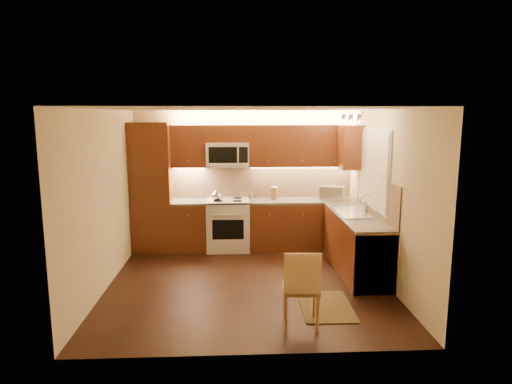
{
  "coord_description": "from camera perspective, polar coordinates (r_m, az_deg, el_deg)",
  "views": [
    {
      "loc": [
        -0.19,
        -6.19,
        2.41
      ],
      "look_at": [
        0.15,
        0.55,
        1.25
      ],
      "focal_mm": 31.2,
      "sensor_mm": 36.0,
      "label": 1
    }
  ],
  "objects": [
    {
      "name": "base_cab_back_right",
      "position": [
        8.23,
        5.81,
        -4.22
      ],
      "size": [
        1.92,
        0.6,
        0.86
      ],
      "primitive_type": "cube",
      "color": "#4F2511",
      "rests_on": "floor"
    },
    {
      "name": "pantry",
      "position": [
        8.13,
        -13.19,
        0.57
      ],
      "size": [
        0.7,
        0.6,
        2.3
      ],
      "primitive_type": "cube",
      "color": "#4F2511",
      "rests_on": "floor"
    },
    {
      "name": "counter_back_right",
      "position": [
        8.14,
        5.87,
        -1.14
      ],
      "size": [
        1.92,
        0.6,
        0.04
      ],
      "primitive_type": "cube",
      "color": "#363431",
      "rests_on": "base_cab_back_right"
    },
    {
      "name": "wall_back",
      "position": [
        8.28,
        -1.54,
        1.69
      ],
      "size": [
        4.0,
        0.01,
        2.5
      ],
      "primitive_type": "cube",
      "color": "beige",
      "rests_on": "ground"
    },
    {
      "name": "spice_jar_d",
      "position": [
        8.27,
        -0.55,
        -0.41
      ],
      "size": [
        0.05,
        0.05,
        0.1
      ],
      "primitive_type": "cylinder",
      "rotation": [
        0.0,
        0.0,
        -0.05
      ],
      "color": "#A25A30",
      "rests_on": "counter_back_right"
    },
    {
      "name": "base_cab_right",
      "position": [
        7.14,
        12.67,
        -6.6
      ],
      "size": [
        0.6,
        2.0,
        0.86
      ],
      "primitive_type": "cube",
      "color": "#4F2511",
      "rests_on": "floor"
    },
    {
      "name": "base_cab_back_left",
      "position": [
        8.18,
        -8.43,
        -4.37
      ],
      "size": [
        0.62,
        0.6,
        0.86
      ],
      "primitive_type": "cube",
      "color": "#4F2511",
      "rests_on": "floor"
    },
    {
      "name": "soap_bottle",
      "position": [
        7.45,
        13.78,
        -1.49
      ],
      "size": [
        0.1,
        0.11,
        0.19
      ],
      "primitive_type": "imported",
      "rotation": [
        0.0,
        0.0,
        0.27
      ],
      "color": "#B4B4B8",
      "rests_on": "counter_right"
    },
    {
      "name": "spice_jar_a",
      "position": [
        8.27,
        -0.55,
        -0.4
      ],
      "size": [
        0.05,
        0.05,
        0.1
      ],
      "primitive_type": "cylinder",
      "rotation": [
        0.0,
        0.0,
        0.41
      ],
      "color": "silver",
      "rests_on": "counter_back_right"
    },
    {
      "name": "stove",
      "position": [
        8.11,
        -3.58,
        -4.18
      ],
      "size": [
        0.76,
        0.65,
        0.92
      ],
      "primitive_type": null,
      "color": "silver",
      "rests_on": "floor"
    },
    {
      "name": "floor",
      "position": [
        6.65,
        -1.08,
        -11.5
      ],
      "size": [
        4.0,
        4.0,
        0.01
      ],
      "primitive_type": "cube",
      "color": "black",
      "rests_on": "ground"
    },
    {
      "name": "microwave",
      "position": [
        8.04,
        -3.67,
        4.81
      ],
      "size": [
        0.76,
        0.38,
        0.44
      ],
      "primitive_type": null,
      "color": "silver",
      "rests_on": "wall_back"
    },
    {
      "name": "wall_left",
      "position": [
        6.56,
        -18.86,
        -0.97
      ],
      "size": [
        0.01,
        4.0,
        2.5
      ],
      "primitive_type": "cube",
      "color": "beige",
      "rests_on": "ground"
    },
    {
      "name": "toaster_oven",
      "position": [
        8.21,
        9.75,
        -0.1
      ],
      "size": [
        0.5,
        0.44,
        0.25
      ],
      "primitive_type": "cube",
      "rotation": [
        0.0,
        0.0,
        -0.36
      ],
      "color": "silver",
      "rests_on": "counter_back_right"
    },
    {
      "name": "window_blinds",
      "position": [
        7.13,
        14.76,
        2.9
      ],
      "size": [
        0.02,
        1.36,
        1.16
      ],
      "primitive_type": "cube",
      "color": "silver",
      "rests_on": "wall_right"
    },
    {
      "name": "window_frame",
      "position": [
        7.13,
        14.91,
        2.9
      ],
      "size": [
        0.03,
        1.44,
        1.24
      ],
      "primitive_type": "cube",
      "color": "silver",
      "rests_on": "wall_right"
    },
    {
      "name": "sink",
      "position": [
        7.15,
        12.51,
        -2.07
      ],
      "size": [
        0.52,
        0.86,
        0.15
      ],
      "primitive_type": null,
      "color": "silver",
      "rests_on": "counter_right"
    },
    {
      "name": "upper_cab_back_right",
      "position": [
        8.13,
        5.86,
        5.93
      ],
      "size": [
        1.92,
        0.35,
        0.75
      ],
      "primitive_type": "cube",
      "color": "#4F2511",
      "rests_on": "wall_back"
    },
    {
      "name": "backsplash_right",
      "position": [
        7.05,
        15.17,
        -0.48
      ],
      "size": [
        0.02,
        2.0,
        0.6
      ],
      "primitive_type": "cube",
      "color": "tan",
      "rests_on": "wall_right"
    },
    {
      "name": "counter_right",
      "position": [
        7.03,
        12.8,
        -3.07
      ],
      "size": [
        0.6,
        2.0,
        0.04
      ],
      "primitive_type": "cube",
      "color": "#363431",
      "rests_on": "base_cab_right"
    },
    {
      "name": "rug",
      "position": [
        5.93,
        8.94,
        -14.29
      ],
      "size": [
        0.66,
        0.98,
        0.01
      ],
      "primitive_type": "cube",
      "rotation": [
        0.0,
        0.0,
        -0.02
      ],
      "color": "black",
      "rests_on": "floor"
    },
    {
      "name": "upper_cab_right_corner",
      "position": [
        7.88,
        12.01,
        5.64
      ],
      "size": [
        0.35,
        0.5,
        0.75
      ],
      "primitive_type": "cube",
      "color": "#4F2511",
      "rests_on": "wall_right"
    },
    {
      "name": "upper_cab_bridge",
      "position": [
        8.03,
        -3.7,
        7.48
      ],
      "size": [
        0.76,
        0.35,
        0.31
      ],
      "primitive_type": "cube",
      "color": "#4F2511",
      "rests_on": "wall_back"
    },
    {
      "name": "wall_front",
      "position": [
        4.36,
        -0.3,
        -5.72
      ],
      "size": [
        4.0,
        0.01,
        2.5
      ],
      "primitive_type": "cube",
      "color": "beige",
      "rests_on": "ground"
    },
    {
      "name": "spice_jar_b",
      "position": [
        8.25,
        0.06,
        -0.43
      ],
      "size": [
        0.06,
        0.06,
        0.1
      ],
      "primitive_type": "cylinder",
      "rotation": [
        0.0,
        0.0,
        -0.34
      ],
      "color": "brown",
      "rests_on": "counter_back_right"
    },
    {
      "name": "track_light_bar",
      "position": [
        6.82,
        12.08,
        9.95
      ],
      "size": [
        0.04,
        1.2,
        0.03
      ],
      "primitive_type": "cube",
      "color": "silver",
      "rests_on": "ceiling"
    },
    {
      "name": "knife_block",
      "position": [
        8.13,
        2.33,
        -0.14
      ],
      "size": [
        0.13,
        0.18,
        0.23
      ],
      "primitive_type": "cube",
      "rotation": [
        0.0,
        0.0,
        -0.17
      ],
      "color": "#9E7647",
      "rests_on": "counter_back_right"
    },
    {
      "name": "backsplash_back",
      "position": [
        8.29,
        0.88,
        1.36
      ],
      "size": [
        3.3,
        0.02,
        0.6
      ],
      "primitive_type": "cube",
      "color": "tan",
      "rests_on": "wall_back"
    },
    {
      "name": "faucet",
      "position": [
        7.19,
        13.92,
        -1.46
      ],
      "size": [
        0.2,
        0.04,
        0.3
      ],
      "primitive_type": null,
      "color": "silver",
      "rests_on": "counter_right"
    },
    {
      "name": "kettle",
      "position": [
        7.91,
        -5.1,
        -0.33
      ],
      "size": [
        0.21,
        0.21,
        0.22
      ],
      "primitive_type": null,
      "rotation": [
        0.0,
        0.0,
        0.14
      ],
      "color": "silver",
      "rests_on": "stove"
    },
    {
      "name": "counter_back_left",
      "position": [
        8.08,
        -8.51,
        -1.27
      ],
      "size": [
        0.62,
        0.6,
        0.04
      ],
      "primitive_type": "cube",
      "color": "#363431",
      "rests_on": "base_cab_back_left"
    },
    {
      "name": "ceiling",
      "position": [
        6.2,
        -1.15,
        10.57
      ],
      "size": [
        4.0,
        4.0,
        0.01
      ],
      "primitive_type": "cube",
      "color": "beige",
      "rests_on": "ground"
    },
    {
      "name": "dining_chair",
      "position": [
        5.26,
        5.78,
        -12.05
      ],
      "size": [
        0.44,
        0.44,
        0.93
      ],
      "primitive_type": null,
      "rotation": [
        0.0,
        0.0,
        -0.07
      ],
      "color": "#9E7647",
      "rests_on": "floor"
    },
    {
      "name": "upper_cab_back_left",
      "position": [
        8.08,
        -8.6,
        5.84
      ],
      "size": [
        0.62,
        0.35,
        0.75
      ],
      "primitive_type": "cube",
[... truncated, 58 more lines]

